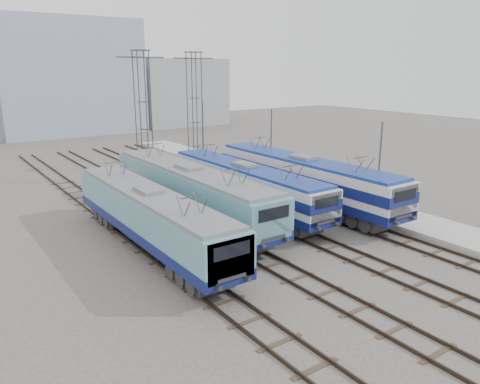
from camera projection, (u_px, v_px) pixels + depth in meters
name	position (u px, v px, depth m)	size (l,w,h in m)	color
ground	(304.00, 256.00, 26.96)	(160.00, 160.00, 0.00)	#514C47
platform	(330.00, 196.00, 38.89)	(4.00, 70.00, 0.30)	#9E9E99
locomotive_far_left	(151.00, 215.00, 27.35)	(2.76, 17.41, 3.28)	#0F1754
locomotive_center_left	(191.00, 190.00, 32.40)	(2.96, 18.71, 3.52)	#0F1754
locomotive_center_right	(246.00, 183.00, 34.76)	(2.72, 17.16, 3.23)	#0F1754
locomotive_far_right	(304.00, 177.00, 36.03)	(2.94, 18.62, 3.50)	#0F1754
catenary_tower_west	(143.00, 111.00, 42.70)	(4.50, 1.20, 12.00)	#3F4247
catenary_tower_east	(195.00, 107.00, 47.87)	(4.50, 1.20, 12.00)	#3F4247
mast_front	(379.00, 172.00, 32.38)	(0.12, 0.12, 7.00)	#3F4247
mast_mid	(271.00, 148.00, 41.90)	(0.12, 0.12, 7.00)	#3F4247
mast_rear	(203.00, 133.00, 51.42)	(0.12, 0.12, 7.00)	#3F4247
building_center	(66.00, 77.00, 76.04)	(22.00, 14.00, 18.00)	#8E9AB0
building_east	(177.00, 92.00, 87.83)	(16.00, 12.00, 12.00)	#8D939D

